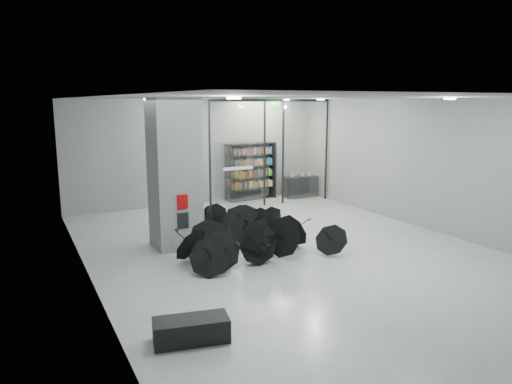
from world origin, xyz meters
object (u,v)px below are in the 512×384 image
umbrella_cluster (243,237)px  bench (191,330)px  shop_counter (300,187)px  bookshelf (251,172)px  column (174,174)px

umbrella_cluster → bench: bearing=-125.1°
bench → shop_counter: shop_counter is taller
bench → bookshelf: bearing=70.1°
shop_counter → umbrella_cluster: (-5.18, -5.36, -0.12)m
umbrella_cluster → bookshelf: bearing=61.8°
bookshelf → umbrella_cluster: size_ratio=0.48×
bookshelf → umbrella_cluster: 6.65m
bench → umbrella_cluster: (2.96, 4.21, 0.11)m
bench → shop_counter: bearing=60.9°
column → bench: bearing=-105.2°
bookshelf → shop_counter: bookshelf is taller
column → shop_counter: bearing=32.6°
umbrella_cluster → shop_counter: bearing=46.0°
column → bench: (-1.44, -5.28, -1.80)m
column → shop_counter: (6.70, 4.29, -1.57)m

